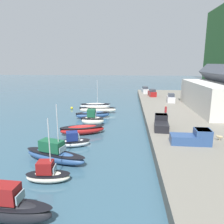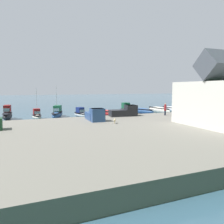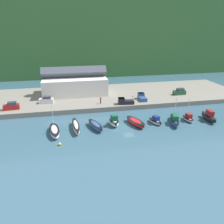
% 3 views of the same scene
% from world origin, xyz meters
% --- Properties ---
extents(ground_plane, '(320.00, 320.00, 0.00)m').
position_xyz_m(ground_plane, '(0.00, 0.00, 0.00)').
color(ground_plane, '#385B70').
extents(harbor_clubhouse, '(21.55, 11.85, 9.42)m').
position_xyz_m(harbor_clubhouse, '(-11.90, 26.68, 4.72)').
color(harbor_clubhouse, silver).
rests_on(harbor_clubhouse, quay_promenade).
extents(moored_boat_0, '(3.20, 7.82, 7.06)m').
position_xyz_m(moored_boat_0, '(-18.00, -0.77, 0.75)').
color(moored_boat_0, white).
rests_on(moored_boat_0, ground_plane).
extents(moored_boat_1, '(2.04, 8.46, 1.58)m').
position_xyz_m(moored_boat_1, '(-13.05, 0.53, 0.83)').
color(moored_boat_1, white).
rests_on(moored_boat_1, ground_plane).
extents(moored_boat_2, '(3.91, 7.29, 1.43)m').
position_xyz_m(moored_boat_2, '(-8.40, 0.24, 0.76)').
color(moored_boat_2, '#33568E').
rests_on(moored_boat_2, ground_plane).
extents(moored_boat_3, '(2.29, 4.23, 2.89)m').
position_xyz_m(moored_boat_3, '(-3.62, 0.97, 1.08)').
color(moored_boat_3, white).
rests_on(moored_boat_3, ground_plane).
extents(moored_boat_4, '(4.46, 7.46, 1.45)m').
position_xyz_m(moored_boat_4, '(1.71, 0.24, 0.77)').
color(moored_boat_4, red).
rests_on(moored_boat_4, ground_plane).
extents(moored_boat_5, '(3.06, 4.77, 2.09)m').
position_xyz_m(moored_boat_5, '(6.97, 0.14, 0.74)').
color(moored_boat_5, white).
rests_on(moored_boat_5, ground_plane).
extents(moored_boat_6, '(4.26, 8.07, 6.78)m').
position_xyz_m(moored_boat_6, '(11.78, -0.82, 0.94)').
color(moored_boat_6, '#33568E').
rests_on(moored_boat_6, ground_plane).
extents(moored_boat_7, '(2.08, 4.38, 6.25)m').
position_xyz_m(moored_boat_7, '(15.98, -0.04, 0.75)').
color(moored_boat_7, white).
rests_on(moored_boat_7, ground_plane).
extents(moored_boat_8, '(2.04, 6.61, 2.91)m').
position_xyz_m(moored_boat_8, '(21.42, -0.84, 1.08)').
color(moored_boat_8, black).
rests_on(moored_boat_8, ground_plane).
extents(parked_car_0, '(4.38, 2.28, 2.16)m').
position_xyz_m(parked_car_0, '(-30.12, 14.26, 2.35)').
color(parked_car_0, maroon).
rests_on(parked_car_0, quay_promenade).
extents(parked_car_1, '(4.35, 2.19, 2.16)m').
position_xyz_m(parked_car_1, '(-20.95, 18.02, 2.35)').
color(parked_car_1, silver).
rests_on(parked_car_1, quay_promenade).
extents(parked_car_3, '(4.38, 2.29, 2.16)m').
position_xyz_m(parked_car_3, '(-36.94, 12.59, 2.35)').
color(parked_car_3, silver).
rests_on(parked_car_3, quay_promenade).
extents(pickup_truck_0, '(2.14, 4.80, 1.90)m').
position_xyz_m(pickup_truck_0, '(8.49, 15.53, 2.25)').
color(pickup_truck_0, '#2D4C84').
rests_on(pickup_truck_0, quay_promenade).
extents(pickup_truck_1, '(4.89, 2.39, 1.90)m').
position_xyz_m(pickup_truck_1, '(2.05, 12.48, 2.25)').
color(pickup_truck_1, black).
rests_on(pickup_truck_1, quay_promenade).
extents(person_on_quay, '(0.40, 0.40, 2.14)m').
position_xyz_m(person_on_quay, '(-4.94, 14.22, 2.53)').
color(person_on_quay, '#232838').
rests_on(person_on_quay, quay_promenade).
extents(dog_on_quay, '(0.59, 0.87, 0.68)m').
position_xyz_m(dog_on_quay, '(6.90, 19.17, 1.89)').
color(dog_on_quay, tan).
rests_on(dog_on_quay, quay_promenade).
extents(mooring_buoy_0, '(0.62, 0.62, 0.62)m').
position_xyz_m(mooring_buoy_0, '(-16.73, -6.38, 0.31)').
color(mooring_buoy_0, yellow).
rests_on(mooring_buoy_0, ground_plane).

